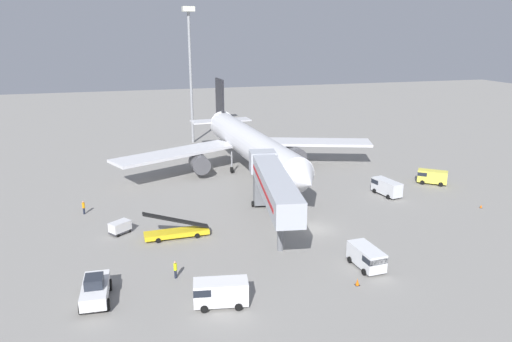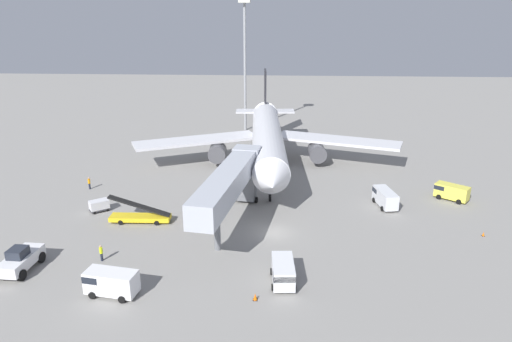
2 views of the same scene
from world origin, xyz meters
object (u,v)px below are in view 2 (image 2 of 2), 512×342
Objects in this scene: jet_bridge at (232,180)px; service_van_mid_right at (283,272)px; belt_loader_truck at (140,216)px; service_van_mid_left at (110,282)px; pushback_tug at (21,260)px; safety_cone_bravo at (255,297)px; baggage_cart_mid_center at (99,205)px; service_van_outer_right at (451,191)px; safety_cone_alpha at (483,234)px; airplane_at_gate at (267,137)px; service_van_outer_left at (385,197)px; apron_light_mast at (245,42)px; ground_crew_worker_midground at (89,183)px; ground_crew_worker_foreground at (101,252)px.

jet_bridge is 14.72m from service_van_mid_right.
belt_loader_truck is 15.67m from service_van_mid_left.
safety_cone_bravo is (23.87, -3.68, -0.88)m from pushback_tug.
belt_loader_truck is at bearing -24.77° from baggage_cart_mid_center.
belt_loader_truck reaches higher than service_van_outer_right.
pushback_tug is 1.17× the size of service_van_mid_right.
service_van_mid_right is 25.99m from safety_cone_alpha.
safety_cone_alpha is 0.78× the size of safety_cone_bravo.
airplane_at_gate reaches higher than jet_bridge.
service_van_outer_left is at bearing 12.47° from belt_loader_truck.
jet_bridge is 16.81m from safety_cone_bravo.
safety_cone_bravo is at bearing -45.63° from belt_loader_truck.
jet_bridge is 4.06× the size of pushback_tug.
safety_cone_bravo is (0.34, -39.18, -4.76)m from airplane_at_gate.
service_van_mid_right is at bearing -63.37° from jet_bridge.
service_van_outer_right reaches higher than safety_cone_bravo.
baggage_cart_mid_center is 47.77m from safety_cone_alpha.
apron_light_mast is at bearing 71.37° from baggage_cart_mid_center.
baggage_cart_mid_center is at bearing -59.75° from ground_crew_worker_midground.
ground_crew_worker_foreground is 3.56× the size of safety_cone_alpha.
service_van_outer_right is 46.58m from ground_crew_worker_foreground.
service_van_mid_right is (-23.31, -22.53, 0.01)m from service_van_outer_right.
apron_light_mast is (9.16, 49.01, 18.34)m from belt_loader_truck.
jet_bridge is 4.75× the size of service_van_mid_right.
service_van_outer_right is 0.17× the size of apron_light_mast.
pushback_tug is 7.71m from ground_crew_worker_foreground.
safety_cone_bravo is 67.62m from apron_light_mast.
service_van_outer_left is 2.80× the size of ground_crew_worker_foreground.
belt_loader_truck is at bearing 178.02° from safety_cone_alpha.
ground_crew_worker_foreground is 22.60m from ground_crew_worker_midground.
ground_crew_worker_midground is (-4.57, 7.84, 0.14)m from baggage_cart_mid_center.
safety_cone_alpha is (41.20, -1.43, -0.54)m from belt_loader_truck.
safety_cone_bravo is at bearing -130.63° from service_van_mid_right.
service_van_outer_right is (29.58, 10.03, -4.62)m from jet_bridge.
service_van_mid_right reaches higher than service_van_outer_right.
ground_crew_worker_midground is at bearing 134.81° from safety_cone_bravo.
jet_bridge is at bearing 116.63° from service_van_mid_right.
service_van_mid_right reaches higher than ground_crew_worker_midground.
service_van_outer_left is 42.55m from ground_crew_worker_midground.
pushback_tug is (-23.53, -35.50, -3.88)m from airplane_at_gate.
pushback_tug is at bearing -162.24° from ground_crew_worker_foreground.
service_van_outer_left is 36.61m from ground_crew_worker_foreground.
apron_light_mast reaches higher than service_van_outer_right.
safety_cone_alpha is at bearing 28.79° from safety_cone_bravo.
service_van_mid_right is (6.27, -12.50, -4.61)m from jet_bridge.
service_van_outer_left is at bearing 26.90° from ground_crew_worker_foreground.
ground_crew_worker_midground is (-10.94, 10.78, 0.19)m from belt_loader_truck.
belt_loader_truck is 7.02m from baggage_cart_mid_center.
service_van_outer_right is 9.05× the size of safety_cone_alpha.
airplane_at_gate is at bearing 71.58° from service_van_mid_left.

